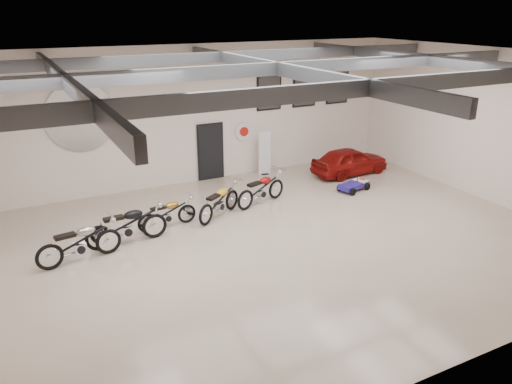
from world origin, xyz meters
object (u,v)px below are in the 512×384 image
banner_stand (265,152)px  motorcycle_black (127,225)px  motorcycle_gold (167,213)px  vintage_car (350,161)px  motorcycle_yellow (219,201)px  motorcycle_silver (79,242)px  go_kart (356,183)px  motorcycle_red (261,189)px

banner_stand → motorcycle_black: size_ratio=0.79×
motorcycle_gold → vintage_car: 8.11m
motorcycle_yellow → banner_stand: bearing=11.1°
banner_stand → motorcycle_silver: (-7.60, -4.19, -0.33)m
motorcycle_black → go_kart: 8.39m
banner_stand → motorcycle_silver: size_ratio=0.82×
motorcycle_red → vintage_car: (4.57, 1.25, -0.00)m
motorcycle_silver → vintage_car: bearing=5.4°
motorcycle_gold → motorcycle_yellow: 1.69m
banner_stand → motorcycle_gold: bearing=-137.2°
motorcycle_silver → motorcycle_black: size_ratio=0.96×
motorcycle_silver → motorcycle_black: 1.41m
motorcycle_black → motorcycle_yellow: motorcycle_black is taller
motorcycle_black → go_kart: bearing=1.0°
motorcycle_yellow → motorcycle_silver: bearing=161.0°
motorcycle_yellow → motorcycle_red: bearing=-19.9°
motorcycle_silver → motorcycle_red: bearing=4.6°
banner_stand → motorcycle_yellow: bearing=-126.0°
motorcycle_black → motorcycle_yellow: size_ratio=1.09×
motorcycle_silver → motorcycle_red: size_ratio=1.03×
banner_stand → go_kart: bearing=-45.6°
motorcycle_silver → motorcycle_gold: size_ratio=1.19×
motorcycle_yellow → go_kart: bearing=-32.1°
motorcycle_black → vintage_car: 9.52m
motorcycle_red → banner_stand: bearing=41.6°
go_kart → motorcycle_silver: bearing=171.5°
motorcycle_silver → motorcycle_yellow: size_ratio=1.05×
motorcycle_silver → vintage_car: size_ratio=0.68×
motorcycle_gold → vintage_car: bearing=5.5°
motorcycle_black → motorcycle_gold: motorcycle_black is taller
go_kart → vintage_car: size_ratio=0.47×
banner_stand → vintage_car: size_ratio=0.56×
go_kart → vintage_car: (0.89, 1.58, 0.27)m
banner_stand → vintage_car: (2.98, -1.50, -0.35)m
motorcycle_black → motorcycle_yellow: bearing=7.8°
motorcycle_yellow → go_kart: (5.35, 0.05, -0.26)m
go_kart → vintage_car: vintage_car is taller
motorcycle_silver → go_kart: size_ratio=1.45×
banner_stand → motorcycle_yellow: 4.54m
banner_stand → motorcycle_red: banner_stand is taller
motorcycle_black → motorcycle_gold: size_ratio=1.24×
vintage_car → motorcycle_silver: bearing=100.3°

